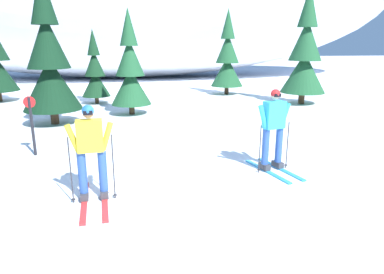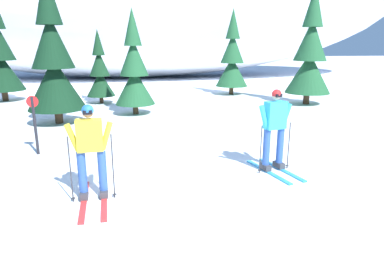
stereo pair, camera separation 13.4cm
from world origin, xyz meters
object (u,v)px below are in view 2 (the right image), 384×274
pine_tree_center_right (134,71)px  pine_tree_far_right (310,56)px  skier_cyan_jacket (275,128)px  pine_tree_right (232,59)px  trail_marker_post (35,122)px  pine_tree_center_left (53,62)px  pine_tree_center (100,73)px  skier_yellow_jacket (91,151)px

pine_tree_center_right → pine_tree_far_right: size_ratio=0.77×
skier_cyan_jacket → pine_tree_center_right: size_ratio=0.45×
pine_tree_right → trail_marker_post: bearing=-127.8°
pine_tree_center_left → pine_tree_far_right: (10.25, 2.49, 0.05)m
pine_tree_center → pine_tree_right: (6.62, 1.89, 0.47)m
pine_tree_center → trail_marker_post: pine_tree_center is taller
pine_tree_center_right → pine_tree_right: 6.87m
skier_cyan_jacket → pine_tree_center: size_ratio=0.54×
pine_tree_right → pine_tree_center_left: bearing=-142.0°
pine_tree_center → skier_yellow_jacket: bearing=-84.7°
pine_tree_center → pine_tree_far_right: pine_tree_far_right is taller
skier_cyan_jacket → pine_tree_far_right: size_ratio=0.35×
skier_cyan_jacket → pine_tree_center: bearing=116.2°
pine_tree_center_left → trail_marker_post: size_ratio=3.38×
pine_tree_center_left → pine_tree_center: pine_tree_center_left is taller
skier_yellow_jacket → trail_marker_post: bearing=121.2°
pine_tree_center_left → pine_tree_center_right: pine_tree_center_left is taller
skier_cyan_jacket → pine_tree_center_left: size_ratio=0.36×
skier_yellow_jacket → pine_tree_right: (5.65, 12.36, 0.94)m
skier_yellow_jacket → pine_tree_center_left: size_ratio=0.35×
trail_marker_post → pine_tree_center_left: bearing=94.1°
pine_tree_right → trail_marker_post: (-7.38, -9.51, -1.00)m
pine_tree_center_left → pine_tree_right: 9.68m
pine_tree_right → pine_tree_far_right: bearing=-52.9°
pine_tree_center_left → pine_tree_center_right: bearing=25.6°
pine_tree_center_left → pine_tree_center_right: 2.93m
pine_tree_center_right → pine_tree_far_right: pine_tree_far_right is taller
skier_yellow_jacket → pine_tree_far_right: (8.26, 8.90, 1.24)m
pine_tree_center → trail_marker_post: size_ratio=2.23×
pine_tree_center_left → skier_yellow_jacket: bearing=-72.8°
skier_yellow_jacket → pine_tree_center: bearing=95.3°
pine_tree_center_right → pine_tree_center_left: bearing=-154.4°
pine_tree_center_right → skier_cyan_jacket: bearing=-65.4°
pine_tree_far_right → trail_marker_post: 11.75m
pine_tree_center → skier_cyan_jacket: bearing=-63.8°
skier_yellow_jacket → pine_tree_center_left: pine_tree_center_left is taller
trail_marker_post → pine_tree_center: bearing=84.3°
skier_cyan_jacket → pine_tree_center_right: pine_tree_center_right is taller
skier_yellow_jacket → pine_tree_center_right: (0.63, 7.67, 0.75)m
pine_tree_center → pine_tree_right: bearing=15.9°
skier_yellow_jacket → pine_tree_center: (-0.97, 10.47, 0.47)m
pine_tree_center → pine_tree_far_right: size_ratio=0.64×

